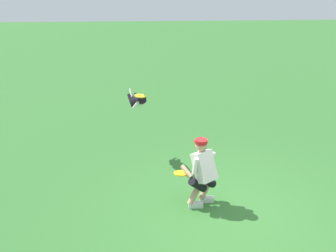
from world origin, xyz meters
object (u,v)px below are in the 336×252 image
at_px(frisbee_held, 181,173).
at_px(dog, 137,101).
at_px(frisbee_flying, 140,96).
at_px(person, 203,171).

bearing_deg(frisbee_held, dog, -67.15).
bearing_deg(dog, frisbee_flying, -6.70).
bearing_deg(dog, frisbee_held, 4.19).
distance_m(dog, frisbee_held, 2.20).
xyz_separation_m(person, frisbee_held, (0.37, -0.11, -0.09)).
xyz_separation_m(person, frisbee_flying, (1.10, -1.68, 0.90)).
bearing_deg(frisbee_held, frisbee_flying, -65.09).
xyz_separation_m(frisbee_flying, frisbee_held, (-0.73, 1.58, -0.99)).
height_order(dog, frisbee_flying, dog).
bearing_deg(frisbee_flying, frisbee_held, 114.91).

